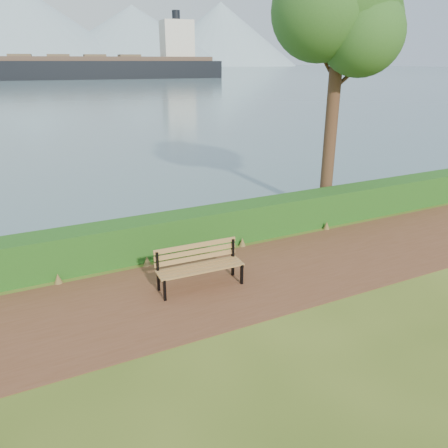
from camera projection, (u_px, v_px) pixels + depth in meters
ground at (223, 292)px, 9.62m from camera, size 140.00×140.00×0.00m
path at (217, 286)px, 9.87m from camera, size 40.00×3.40×0.01m
hedge at (180, 232)px, 11.62m from camera, size 32.00×0.85×1.00m
water at (3, 71)px, 227.67m from camera, size 700.00×510.00×0.00m
bench at (199, 263)px, 9.71m from camera, size 1.96×0.65×0.97m
tree at (341, 5)px, 12.40m from camera, size 4.36×3.60×8.43m
cargo_ship at (113, 68)px, 123.15m from camera, size 67.27×17.49×20.20m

